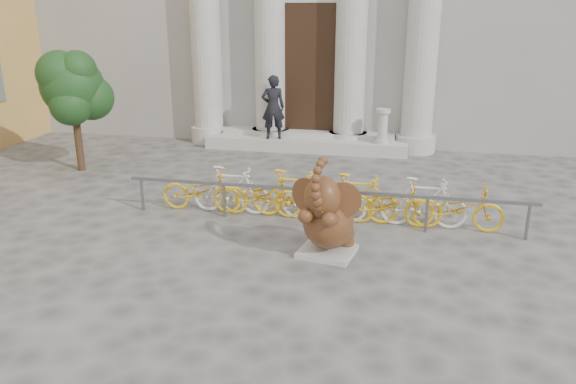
% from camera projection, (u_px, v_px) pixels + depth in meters
% --- Properties ---
extents(ground, '(80.00, 80.00, 0.00)m').
position_uv_depth(ground, '(193.00, 300.00, 8.20)').
color(ground, '#474442').
rests_on(ground, ground).
extents(entrance_steps, '(6.00, 1.20, 0.36)m').
position_uv_depth(entrance_steps, '(306.00, 143.00, 16.88)').
color(entrance_steps, '#A8A59E').
rests_on(entrance_steps, ground).
extents(elephant_statue, '(1.20, 1.42, 1.82)m').
position_uv_depth(elephant_statue, '(327.00, 219.00, 9.52)').
color(elephant_statue, '#A8A59E').
rests_on(elephant_statue, ground).
extents(bike_rack, '(8.00, 0.53, 1.00)m').
position_uv_depth(bike_rack, '(324.00, 196.00, 11.16)').
color(bike_rack, slate).
rests_on(bike_rack, ground).
extents(tree, '(1.78, 1.62, 3.09)m').
position_uv_depth(tree, '(73.00, 88.00, 14.08)').
color(tree, '#332114').
rests_on(tree, ground).
extents(pedestrian, '(0.79, 0.64, 1.87)m').
position_uv_depth(pedestrian, '(273.00, 107.00, 16.40)').
color(pedestrian, black).
rests_on(pedestrian, entrance_steps).
extents(balustrade_post, '(0.40, 0.40, 0.99)m').
position_uv_depth(balustrade_post, '(382.00, 128.00, 15.96)').
color(balustrade_post, '#A8A59E').
rests_on(balustrade_post, entrance_steps).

